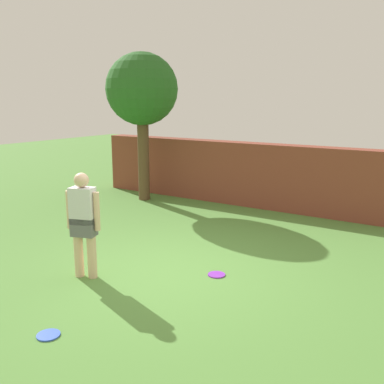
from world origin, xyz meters
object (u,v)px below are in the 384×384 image
(tree, at_px, (142,91))
(frisbee_purple, at_px, (217,275))
(person, at_px, (84,220))
(frisbee_blue, at_px, (48,335))

(tree, xyz_separation_m, frisbee_purple, (4.27, -3.48, -2.86))
(person, distance_m, frisbee_purple, 2.19)
(person, height_order, frisbee_purple, person)
(frisbee_purple, bearing_deg, frisbee_blue, -105.93)
(tree, xyz_separation_m, person, (2.62, -4.62, -1.97))
(person, xyz_separation_m, frisbee_blue, (0.91, -1.46, -0.89))
(frisbee_purple, bearing_deg, person, -145.37)
(tree, bearing_deg, frisbee_purple, -39.20)
(person, distance_m, frisbee_blue, 1.93)
(tree, distance_m, frisbee_blue, 7.59)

